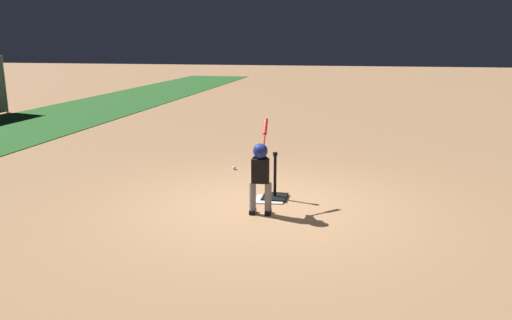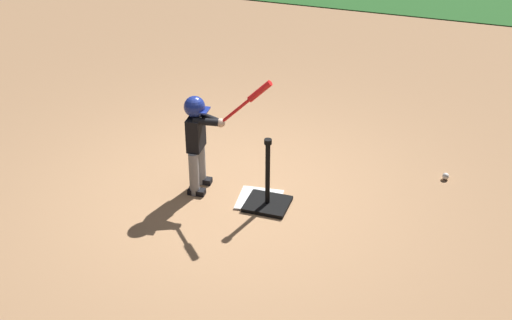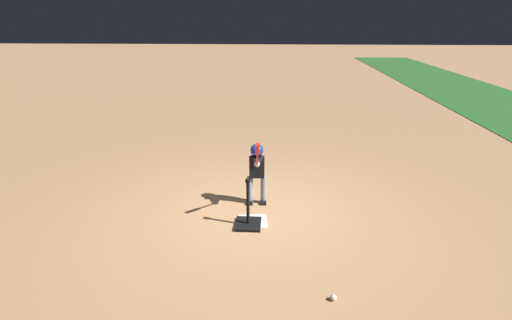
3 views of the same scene
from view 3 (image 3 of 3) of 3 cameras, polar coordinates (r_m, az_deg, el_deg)
ground_plane at (r=6.60m, az=-0.04°, el=-7.62°), size 90.00×90.00×0.00m
home_plate at (r=6.33m, az=-0.48°, el=-8.77°), size 0.48×0.48×0.02m
batting_tee at (r=6.20m, az=-1.14°, el=-8.42°), size 0.44×0.39×0.77m
batter_child at (r=6.64m, az=0.12°, el=-0.97°), size 0.90×0.34×1.32m
baseball at (r=4.85m, az=10.99°, el=-18.73°), size 0.07×0.07×0.07m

